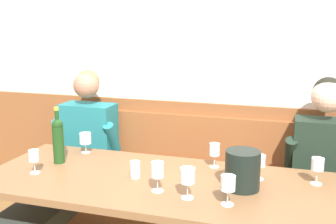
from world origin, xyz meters
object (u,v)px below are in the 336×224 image
wine_glass_near_bucket (157,171)px  wine_glass_center_rear (188,176)px  person_center_right_seat (324,196)px  ice_bucket (243,170)px  dining_table (169,194)px  person_center_left_seat (66,169)px  wine_glass_mid_right (260,162)px  wine_glass_left_end (318,166)px  wine_glass_right_end (85,139)px  wine_glass_center_front (228,185)px  wine_glass_by_bottle (34,157)px  wall_bench (196,207)px  water_tumbler_right (135,170)px  wine_glass_mid_left (215,151)px  wine_bottle_amber_mid (58,139)px

wine_glass_near_bucket → wine_glass_center_rear: same height
person_center_right_seat → ice_bucket: size_ratio=6.10×
dining_table → ice_bucket: size_ratio=10.25×
person_center_left_seat → wine_glass_mid_right: bearing=-6.3°
wine_glass_left_end → wine_glass_right_end: bearing=175.3°
wine_glass_center_front → wine_glass_by_bottle: 1.16m
wine_glass_by_bottle → wine_glass_left_end: (1.59, 0.31, 0.01)m
wine_glass_center_front → wine_glass_center_rear: bearing=175.3°
wall_bench → wine_glass_by_bottle: wall_bench is taller
person_center_left_seat → ice_bucket: 1.33m
water_tumbler_right → person_center_left_seat: bearing=153.3°
dining_table → person_center_left_seat: bearing=159.4°
wine_glass_by_bottle → wine_glass_mid_left: wine_glass_mid_left is taller
wine_bottle_amber_mid → wine_glass_mid_left: (0.96, 0.21, -0.05)m
wine_glass_right_end → wine_glass_left_end: wine_glass_left_end is taller
wine_bottle_amber_mid → wine_glass_left_end: 1.56m
wine_glass_left_end → dining_table: bearing=-165.9°
dining_table → wine_glass_center_rear: 0.32m
dining_table → wine_glass_mid_right: wine_glass_mid_right is taller
wall_bench → water_tumbler_right: (-0.20, -0.70, 0.52)m
wine_glass_by_bottle → wine_glass_near_bucket: wine_glass_near_bucket is taller
wall_bench → ice_bucket: bearing=-59.2°
person_center_left_seat → wine_glass_near_bucket: person_center_left_seat is taller
wall_bench → water_tumbler_right: 0.90m
person_center_right_seat → wine_bottle_amber_mid: 1.66m
wine_glass_mid_left → wine_glass_center_rear: 0.49m
person_center_right_seat → wine_bottle_amber_mid: (-1.61, -0.25, 0.28)m
wine_glass_near_bucket → water_tumbler_right: (-0.18, 0.14, -0.07)m
person_center_right_seat → wine_glass_center_front: 0.77m
water_tumbler_right → wine_glass_mid_right: bearing=15.1°
wine_glass_mid_left → wine_glass_left_end: (0.59, -0.10, 0.00)m
dining_table → wine_glass_near_bucket: bearing=-96.1°
wine_glass_center_front → wine_glass_by_bottle: (-1.16, 0.09, -0.00)m
wine_glass_mid_right → wine_glass_center_rear: bearing=-131.6°
ice_bucket → wine_glass_left_end: (0.39, 0.18, 0.00)m
person_center_left_seat → wall_bench: bearing=23.1°
wine_glass_near_bucket → wine_glass_mid_left: (0.22, 0.45, -0.01)m
dining_table → wine_glass_right_end: (-0.70, 0.32, 0.18)m
wine_glass_near_bucket → wine_glass_mid_left: wine_glass_near_bucket is taller
wine_glass_right_end → wine_glass_mid_right: bearing=-7.0°
wine_glass_mid_right → wine_bottle_amber_mid: bearing=-176.0°
ice_bucket → wine_glass_by_bottle: 1.21m
person_center_left_seat → person_center_right_seat: 1.72m
ice_bucket → wine_glass_by_bottle: bearing=-173.8°
wine_glass_mid_right → person_center_right_seat: bearing=23.8°
dining_table → wine_glass_center_rear: size_ratio=13.39×
person_center_right_seat → ice_bucket: bearing=-143.9°
ice_bucket → wine_glass_near_bucket: size_ratio=1.30×
wine_glass_near_bucket → wall_bench: bearing=88.9°
dining_table → person_center_right_seat: bearing=21.7°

